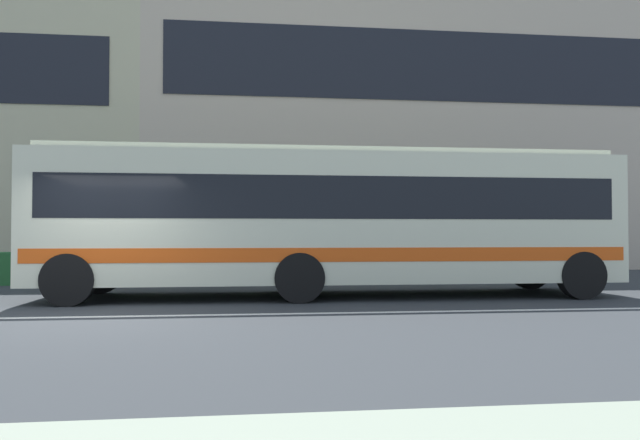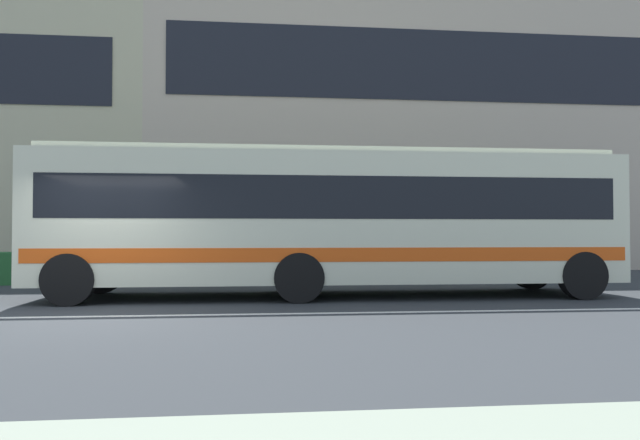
# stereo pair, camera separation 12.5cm
# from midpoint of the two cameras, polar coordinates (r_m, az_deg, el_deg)

# --- Properties ---
(ground_plane) EXTENTS (160.00, 160.00, 0.00)m
(ground_plane) POSITION_cam_midpoint_polar(r_m,az_deg,el_deg) (10.41, -22.11, -8.85)
(ground_plane) COLOR #2E3235
(lane_centre_line) EXTENTS (60.00, 0.16, 0.01)m
(lane_centre_line) POSITION_cam_midpoint_polar(r_m,az_deg,el_deg) (10.41, -22.11, -8.83)
(lane_centre_line) COLOR silver
(lane_centre_line) RESTS_ON ground_plane
(hedge_row_far) EXTENTS (19.58, 1.10, 0.86)m
(hedge_row_far) POSITION_cam_midpoint_polar(r_m,az_deg,el_deg) (16.72, -2.56, -4.60)
(hedge_row_far) COLOR #245C2D
(hedge_row_far) RESTS_ON ground_plane
(apartment_block_right) EXTENTS (19.91, 9.92, 13.10)m
(apartment_block_right) POSITION_cam_midpoint_polar(r_m,az_deg,el_deg) (26.72, 7.05, 9.81)
(apartment_block_right) COLOR #BBAB96
(apartment_block_right) RESTS_ON ground_plane
(transit_bus) EXTENTS (12.38, 2.60, 3.17)m
(transit_bus) POSITION_cam_midpoint_polar(r_m,az_deg,el_deg) (12.70, 1.33, 0.32)
(transit_bus) COLOR beige
(transit_bus) RESTS_ON ground_plane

